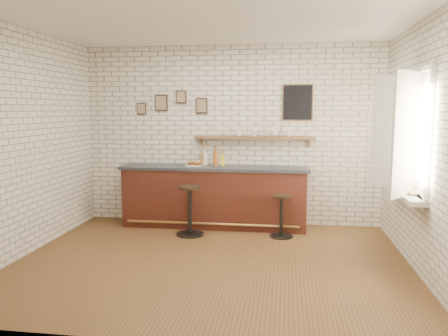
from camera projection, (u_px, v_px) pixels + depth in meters
The scene contains 21 objects.
ground at pixel (211, 261), 5.61m from camera, with size 5.00×5.00×0.00m, color brown.
bar_counter at pixel (214, 196), 7.25m from camera, with size 3.10×0.65×1.01m.
sandwich_plate at pixel (194, 166), 7.22m from camera, with size 0.28×0.28×0.01m, color white.
ciabatta_sandwich at pixel (194, 163), 7.21m from camera, with size 0.25×0.19×0.08m.
potato_chips at pixel (193, 165), 7.22m from camera, with size 0.26×0.18×0.00m.
bitters_bottle_brown at pixel (202, 159), 7.33m from camera, with size 0.07×0.07×0.23m.
bitters_bottle_white at pixel (205, 159), 7.32m from camera, with size 0.07×0.07×0.26m.
bitters_bottle_amber at pixel (215, 158), 7.29m from camera, with size 0.08×0.08×0.32m.
condiment_bottle_yellow at pixel (223, 160), 7.28m from camera, with size 0.07×0.07×0.22m.
bar_stool_left at pixel (190, 209), 6.74m from camera, with size 0.43×0.43×0.77m.
bar_stool_right at pixel (281, 215), 6.65m from camera, with size 0.36×0.36×0.65m.
wall_shelf at pixel (254, 137), 7.23m from camera, with size 2.00×0.18×0.18m.
shelf_cup_a at pixel (238, 133), 7.25m from camera, with size 0.11×0.11×0.09m, color white.
shelf_cup_b at pixel (255, 133), 7.21m from camera, with size 0.11×0.11×0.10m, color white.
shelf_cup_c at pixel (275, 133), 7.17m from camera, with size 0.12×0.12×0.10m, color white.
shelf_cup_d at pixel (289, 134), 7.14m from camera, with size 0.09×0.09×0.09m, color white.
back_wall_decor at pixel (244, 103), 7.25m from camera, with size 2.96×0.02×0.56m.
window_sill at pixel (404, 193), 5.45m from camera, with size 0.20×1.35×0.06m.
casement_window at pixel (404, 133), 5.36m from camera, with size 0.40×1.30×1.56m.
book_lower at pixel (407, 193), 5.27m from camera, with size 0.16×0.21×0.02m, color tan.
book_upper at pixel (408, 192), 5.23m from camera, with size 0.15×0.21×0.02m, color tan.
Camera 1 is at (0.92, -5.33, 1.94)m, focal length 35.00 mm.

